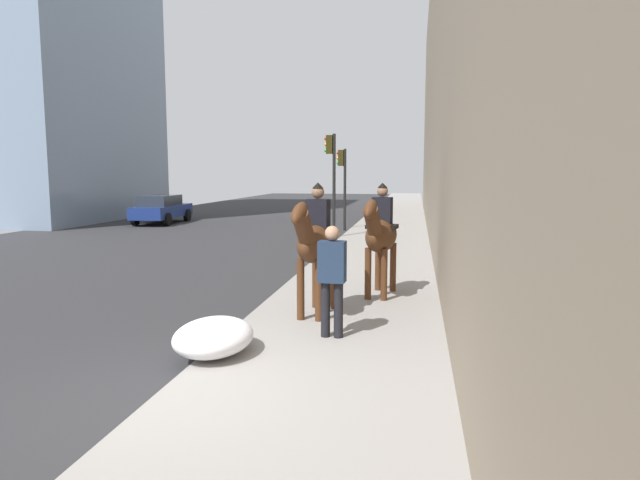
{
  "coord_description": "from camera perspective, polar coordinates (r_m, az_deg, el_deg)",
  "views": [
    {
      "loc": [
        -5.76,
        -2.86,
        2.62
      ],
      "look_at": [
        4.0,
        -1.17,
        1.4
      ],
      "focal_mm": 31.25,
      "sensor_mm": 36.0,
      "label": 1
    }
  ],
  "objects": [
    {
      "name": "sidewalk_slab",
      "position": [
        6.41,
        -1.74,
        -16.51
      ],
      "size": [
        120.0,
        3.36,
        0.12
      ],
      "primitive_type": "cube",
      "color": "gray",
      "rests_on": "ground"
    },
    {
      "name": "mounted_horse_near",
      "position": [
        9.61,
        -0.43,
        -0.19
      ],
      "size": [
        2.15,
        0.72,
        2.31
      ],
      "rotation": [
        0.0,
        0.0,
        3.03
      ],
      "color": "#4C2B16",
      "rests_on": "sidewalk_slab"
    },
    {
      "name": "mounted_horse_far",
      "position": [
        11.18,
        6.22,
        0.63
      ],
      "size": [
        2.15,
        0.78,
        2.28
      ],
      "rotation": [
        0.0,
        0.0,
        2.99
      ],
      "color": "#4C2B16",
      "rests_on": "sidewalk_slab"
    },
    {
      "name": "pedestrian_greeting",
      "position": [
        8.36,
        1.24,
        -3.47
      ],
      "size": [
        0.28,
        0.41,
        1.7
      ],
      "rotation": [
        0.0,
        0.0,
        -0.05
      ],
      "color": "black",
      "rests_on": "sidewalk_slab"
    },
    {
      "name": "car_near_lane",
      "position": [
        29.36,
        -15.93,
        3.12
      ],
      "size": [
        4.4,
        2.03,
        1.44
      ],
      "rotation": [
        0.0,
        0.0,
        0.05
      ],
      "color": "navy",
      "rests_on": "ground"
    },
    {
      "name": "traffic_light_near_curb",
      "position": [
        21.34,
        1.22,
        7.23
      ],
      "size": [
        0.2,
        0.44,
        4.04
      ],
      "color": "black",
      "rests_on": "ground"
    },
    {
      "name": "traffic_light_far_curb",
      "position": [
        24.81,
        2.36,
        6.59
      ],
      "size": [
        0.2,
        0.44,
        3.62
      ],
      "color": "black",
      "rests_on": "ground"
    },
    {
      "name": "snow_pile_near",
      "position": [
        7.91,
        -10.85,
        -9.71
      ],
      "size": [
        1.39,
        1.07,
        0.48
      ],
      "primitive_type": "ellipsoid",
      "color": "white",
      "rests_on": "sidewalk_slab"
    }
  ]
}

